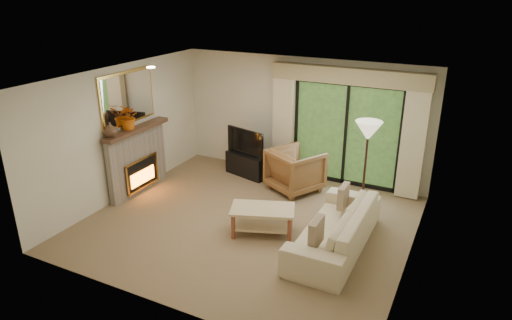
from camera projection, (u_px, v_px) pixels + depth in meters
The scene contains 22 objects.
floor at pixel (249, 222), 8.18m from camera, with size 5.50×5.50×0.00m, color olive.
ceiling at pixel (248, 78), 7.24m from camera, with size 5.50×5.50×0.00m, color white.
wall_back at pixel (302, 118), 9.79m from camera, with size 5.00×5.00×0.00m, color beige.
wall_front at pixel (155, 218), 5.63m from camera, with size 5.00×5.00×0.00m, color beige.
wall_left at pixel (123, 132), 8.86m from camera, with size 5.00×5.00×0.00m, color beige.
wall_right at pixel (417, 185), 6.56m from camera, with size 5.00×5.00×0.00m, color beige.
fireplace at pixel (137, 160), 9.20m from camera, with size 0.24×1.70×1.37m, color gray, non-canonical shape.
mirror at pixel (128, 98), 8.77m from camera, with size 0.07×1.45×1.02m, color gold, non-canonical shape.
sliding_door at pixel (346, 134), 9.41m from camera, with size 2.26×0.10×2.16m, color black, non-canonical shape.
curtain_left at pixel (284, 122), 9.84m from camera, with size 0.45×0.18×2.35m, color beige.
curtain_right at pixel (413, 140), 8.72m from camera, with size 0.45×0.18×2.35m, color beige.
cornice at pixel (349, 76), 8.89m from camera, with size 3.20×0.24×0.32m, color tan.
media_console at pixel (249, 164), 10.14m from camera, with size 1.00×0.45×0.50m, color black.
tv at pixel (248, 141), 9.94m from camera, with size 1.01×0.13×0.58m, color black.
armchair at pixel (295, 170), 9.33m from camera, with size 0.94×0.97×0.88m, color brown.
sofa at pixel (335, 227), 7.32m from camera, with size 2.41×0.94×0.70m, color #CBB98F.
pillow_near at pixel (316, 233), 6.69m from camera, with size 0.11×0.42×0.42m, color brown.
pillow_far at pixel (343, 196), 7.85m from camera, with size 0.11×0.40×0.40m, color brown.
coffee_table at pixel (263, 221), 7.75m from camera, with size 1.06×0.59×0.48m, color tan, non-canonical shape.
floor_lamp at pixel (365, 169), 8.21m from camera, with size 0.48×0.48×1.78m, color beige, non-canonical shape.
vase at pixel (111, 129), 8.35m from camera, with size 0.26×0.26×0.27m, color #472F1F.
branches at pixel (129, 117), 8.73m from camera, with size 0.45×0.39×0.50m, color #C85A0E.
Camera 1 is at (3.35, -6.39, 4.02)m, focal length 32.00 mm.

